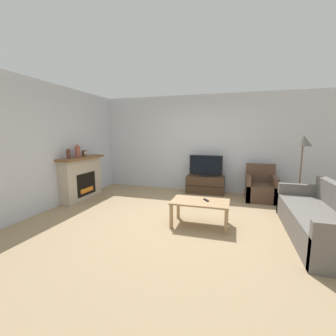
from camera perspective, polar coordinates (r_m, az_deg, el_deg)
ground_plane at (r=4.50m, az=4.18°, el=-12.52°), size 24.00×24.00×0.00m
wall_back at (r=6.47m, az=8.76°, el=6.13°), size 12.00×0.06×2.70m
wall_left at (r=5.62m, az=-26.56°, el=4.96°), size 0.06×12.00×2.70m
fireplace at (r=6.03m, az=-21.13°, el=-2.25°), size 0.41×1.39×1.06m
mantel_vase_left at (r=5.62m, az=-23.94°, el=3.29°), size 0.09×0.09×0.23m
mantel_vase_centre_left at (r=5.86m, az=-21.97°, el=3.93°), size 0.13×0.13×0.31m
mantel_clock at (r=6.05m, az=-20.50°, el=3.51°), size 0.08×0.11×0.15m
tv_stand at (r=6.30m, az=9.45°, el=-4.18°), size 1.02×0.47×0.48m
tv at (r=6.20m, az=9.57°, el=0.38°), size 0.89×0.18×0.57m
armchair at (r=6.03m, az=22.41°, el=-4.83°), size 0.70×0.76×0.87m
coffee_table at (r=4.06m, az=8.16°, el=-9.07°), size 1.00×0.58×0.45m
remote at (r=4.08m, az=9.66°, el=-8.03°), size 0.12×0.15×0.02m
couch at (r=4.32m, az=34.46°, el=-11.07°), size 0.83×2.21×0.81m
floor_lamp at (r=5.40m, az=31.05°, el=4.86°), size 0.33×0.33×1.60m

